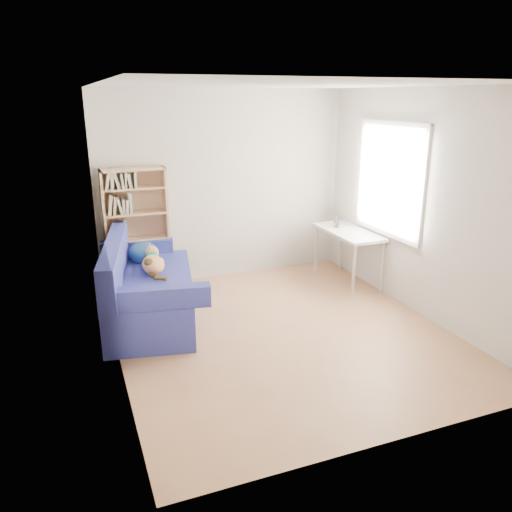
{
  "coord_description": "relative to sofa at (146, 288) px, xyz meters",
  "views": [
    {
      "loc": [
        -2.07,
        -4.58,
        2.5
      ],
      "look_at": [
        -0.22,
        0.2,
        0.85
      ],
      "focal_mm": 35.0,
      "sensor_mm": 36.0,
      "label": 1
    }
  ],
  "objects": [
    {
      "name": "desk",
      "position": [
        2.78,
        0.16,
        0.3
      ],
      "size": [
        0.52,
        1.14,
        0.75
      ],
      "color": "white",
      "rests_on": "ground"
    },
    {
      "name": "room_shell",
      "position": [
        1.41,
        -0.89,
        1.27
      ],
      "size": [
        3.54,
        4.04,
        2.62
      ],
      "color": "silver",
      "rests_on": "ground"
    },
    {
      "name": "bookshelf",
      "position": [
        0.06,
        0.93,
        0.39
      ],
      "size": [
        0.82,
        0.25,
        1.63
      ],
      "color": "tan",
      "rests_on": "ground"
    },
    {
      "name": "pen_cup",
      "position": [
        2.73,
        0.38,
        0.44
      ],
      "size": [
        0.08,
        0.08,
        0.15
      ],
      "color": "white",
      "rests_on": "desk"
    },
    {
      "name": "sofa",
      "position": [
        0.0,
        0.0,
        0.0
      ],
      "size": [
        1.28,
        2.12,
        0.96
      ],
      "rotation": [
        0.0,
        0.0,
        -0.19
      ],
      "color": "navy",
      "rests_on": "ground"
    },
    {
      "name": "ground",
      "position": [
        1.31,
        -0.93,
        -0.37
      ],
      "size": [
        4.0,
        4.0,
        0.0
      ],
      "primitive_type": "plane",
      "color": "#9A6845",
      "rests_on": "ground"
    }
  ]
}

